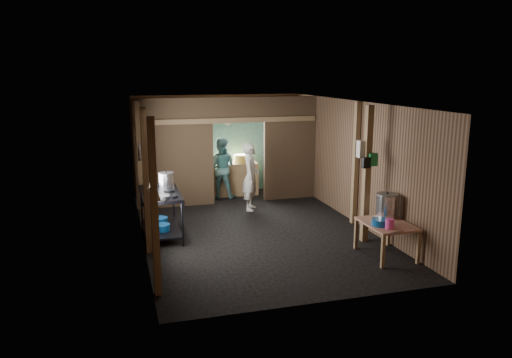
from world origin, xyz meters
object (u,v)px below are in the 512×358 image
object	(u,v)px
yellow_tub	(241,159)
cook	(251,177)
stove_pot_large	(166,180)
gas_range	(161,214)
prep_table	(386,240)
pink_bucket	(390,224)
stock_pot	(387,206)

from	to	relation	value
yellow_tub	cook	xyz separation A→B (m)	(-0.16, -1.53, -0.16)
stove_pot_large	yellow_tub	world-z (taller)	stove_pot_large
gas_range	prep_table	bearing A→B (deg)	-30.39
cook	pink_bucket	bearing A→B (deg)	-138.02
prep_table	stock_pot	distance (m)	0.63
gas_range	prep_table	xyz separation A→B (m)	(3.71, -2.18, -0.15)
stove_pot_large	cook	size ratio (longest dim) A/B	0.20
stock_pot	yellow_tub	distance (m)	5.00
prep_table	gas_range	bearing A→B (deg)	149.61
stove_pot_large	cook	bearing A→B (deg)	25.52
prep_table	stove_pot_large	bearing A→B (deg)	143.84
stock_pot	cook	world-z (taller)	cook
gas_range	cook	world-z (taller)	cook
prep_table	stove_pot_large	world-z (taller)	stove_pot_large
stock_pot	pink_bucket	distance (m)	0.70
stock_pot	pink_bucket	world-z (taller)	stock_pot
pink_bucket	yellow_tub	xyz separation A→B (m)	(-1.21, 5.38, 0.26)
gas_range	yellow_tub	size ratio (longest dim) A/B	3.95
stove_pot_large	yellow_tub	size ratio (longest dim) A/B	0.83
yellow_tub	cook	world-z (taller)	cook
stove_pot_large	stock_pot	size ratio (longest dim) A/B	0.70
gas_range	yellow_tub	xyz separation A→B (m)	(2.37, 2.91, 0.51)
yellow_tub	gas_range	bearing A→B (deg)	-129.16
stove_pot_large	stock_pot	distance (m)	4.35
stove_pot_large	stock_pot	bearing A→B (deg)	-31.28
stock_pot	prep_table	bearing A→B (deg)	-117.78
gas_range	stock_pot	distance (m)	4.32
stock_pot	cook	bearing A→B (deg)	117.29
yellow_tub	stock_pot	bearing A→B (deg)	-72.38
yellow_tub	stove_pot_large	bearing A→B (deg)	-131.35
stove_pot_large	prep_table	bearing A→B (deg)	-36.16
prep_table	stock_pot	bearing A→B (deg)	62.22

